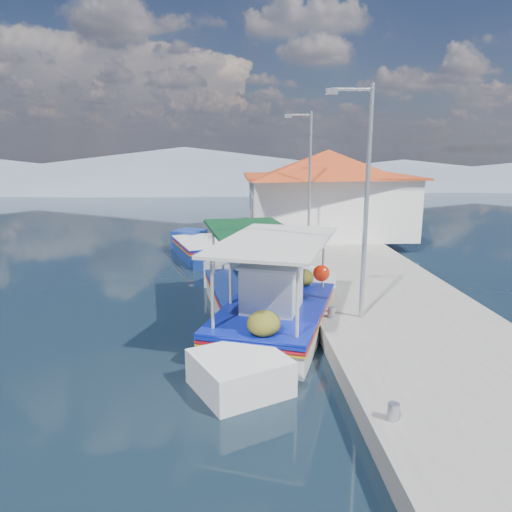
{
  "coord_description": "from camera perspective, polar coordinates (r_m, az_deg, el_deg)",
  "views": [
    {
      "loc": [
        1.13,
        -10.1,
        4.93
      ],
      "look_at": [
        1.98,
        6.1,
        1.3
      ],
      "focal_mm": 33.61,
      "sensor_mm": 36.0,
      "label": 1
    }
  ],
  "objects": [
    {
      "name": "harbor_building",
      "position": [
        25.69,
        8.47,
        7.67
      ],
      "size": [
        10.49,
        10.49,
        4.4
      ],
      "color": "white",
      "rests_on": "quay"
    },
    {
      "name": "main_caique",
      "position": [
        13.09,
        2.11,
        -6.89
      ],
      "size": [
        4.41,
        8.42,
        2.92
      ],
      "rotation": [
        0.0,
        0.0,
        0.33
      ],
      "color": "silver",
      "rests_on": "ground"
    },
    {
      "name": "caique_green_canopy",
      "position": [
        15.06,
        -0.66,
        -4.77
      ],
      "size": [
        3.1,
        7.64,
        2.9
      ],
      "rotation": [
        0.0,
        0.0,
        -0.16
      ],
      "color": "silver",
      "rests_on": "ground"
    },
    {
      "name": "caique_blue_hull",
      "position": [
        22.44,
        -6.48,
        0.68
      ],
      "size": [
        3.26,
        6.32,
        1.18
      ],
      "rotation": [
        0.0,
        0.0,
        -0.31
      ],
      "color": "navy",
      "rests_on": "ground"
    },
    {
      "name": "mountain_ridge",
      "position": [
        66.38,
        1.71,
        10.12
      ],
      "size": [
        171.4,
        96.0,
        5.5
      ],
      "color": "slate",
      "rests_on": "ground"
    },
    {
      "name": "ground",
      "position": [
        11.29,
        -8.68,
        -13.43
      ],
      "size": [
        160.0,
        160.0,
        0.0
      ],
      "primitive_type": "plane",
      "color": "black",
      "rests_on": "ground"
    },
    {
      "name": "lamp_post_near",
      "position": [
        12.6,
        12.67,
        7.4
      ],
      "size": [
        1.21,
        0.14,
        6.0
      ],
      "color": "#A5A8AD",
      "rests_on": "quay"
    },
    {
      "name": "quay",
      "position": [
        17.43,
        13.03,
        -3.3
      ],
      "size": [
        5.0,
        44.0,
        0.5
      ],
      "primitive_type": "cube",
      "color": "gray",
      "rests_on": "ground"
    },
    {
      "name": "lamp_post_far",
      "position": [
        21.39,
        6.18,
        9.66
      ],
      "size": [
        1.21,
        0.14,
        6.0
      ],
      "color": "#A5A8AD",
      "rests_on": "quay"
    },
    {
      "name": "bollards",
      "position": [
        16.15,
        6.63,
        -2.84
      ],
      "size": [
        0.2,
        17.2,
        0.3
      ],
      "color": "#A5A8AD",
      "rests_on": "quay"
    }
  ]
}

